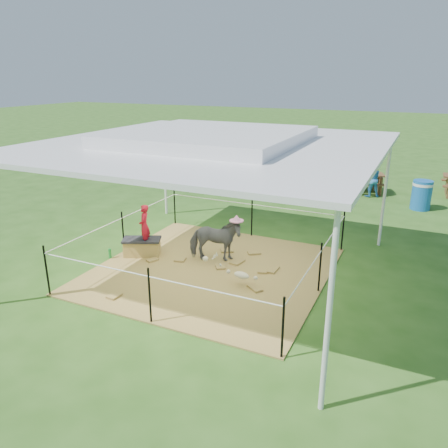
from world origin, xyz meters
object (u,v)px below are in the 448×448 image
at_px(straw_bale, 142,248).
at_px(distant_person, 372,179).
at_px(picnic_table_near, 359,183).
at_px(woman, 144,221).
at_px(pony, 215,240).
at_px(foal, 242,274).
at_px(trash_barrel, 421,195).
at_px(green_bottle, 110,253).

xyz_separation_m(straw_bale, distant_person, (3.98, 7.49, 0.40)).
xyz_separation_m(straw_bale, picnic_table_near, (3.53, 7.96, 0.13)).
distance_m(woman, pony, 1.62).
height_order(foal, picnic_table_near, picnic_table_near).
distance_m(straw_bale, trash_barrel, 8.64).
relative_size(green_bottle, trash_barrel, 0.24).
height_order(green_bottle, pony, pony).
xyz_separation_m(trash_barrel, picnic_table_near, (-2.02, 1.34, -0.12)).
relative_size(straw_bale, foal, 0.87).
relative_size(green_bottle, foal, 0.24).
height_order(straw_bale, picnic_table_near, picnic_table_near).
xyz_separation_m(woman, foal, (2.52, -0.45, -0.57)).
height_order(straw_bale, trash_barrel, trash_barrel).
relative_size(woman, foal, 1.05).
bearing_deg(distant_person, trash_barrel, 129.34).
bearing_deg(green_bottle, foal, -0.07).
bearing_deg(pony, picnic_table_near, -34.00).
bearing_deg(green_bottle, woman, 34.70).
xyz_separation_m(picnic_table_near, distant_person, (0.44, -0.47, 0.28)).
relative_size(green_bottle, pony, 0.19).
relative_size(foal, picnic_table_near, 0.57).
height_order(green_bottle, foal, foal).
relative_size(straw_bale, trash_barrel, 0.88).
xyz_separation_m(straw_bale, green_bottle, (-0.55, -0.45, -0.07)).
height_order(foal, trash_barrel, trash_barrel).
xyz_separation_m(woman, green_bottle, (-0.65, -0.45, -0.71)).
bearing_deg(trash_barrel, pony, -122.26).
distance_m(green_bottle, pony, 2.37).
relative_size(green_bottle, picnic_table_near, 0.14).
distance_m(woman, green_bottle, 1.06).
bearing_deg(pony, distant_person, -38.20).
bearing_deg(trash_barrel, picnic_table_near, 146.41).
distance_m(green_bottle, foal, 3.18).
relative_size(trash_barrel, distant_person, 0.74).
xyz_separation_m(foal, picnic_table_near, (0.91, 8.41, 0.05)).
distance_m(straw_bale, pony, 1.71).
distance_m(foal, picnic_table_near, 8.46).
distance_m(picnic_table_near, distant_person, 0.70).
height_order(pony, foal, pony).
bearing_deg(woman, foal, 54.96).
bearing_deg(green_bottle, pony, 21.34).
relative_size(woman, pony, 0.83).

